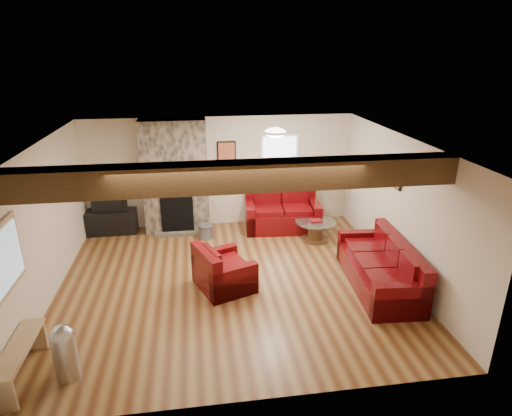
{
  "coord_description": "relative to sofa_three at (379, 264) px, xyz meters",
  "views": [
    {
      "loc": [
        -0.56,
        -6.63,
        3.9
      ],
      "look_at": [
        0.47,
        0.4,
        1.23
      ],
      "focal_mm": 30.0,
      "sensor_mm": 36.0,
      "label": 1
    }
  ],
  "objects": [
    {
      "name": "room",
      "position": [
        -2.48,
        0.5,
        0.83
      ],
      "size": [
        8.0,
        8.0,
        8.0
      ],
      "color": "brown",
      "rests_on": "ground"
    },
    {
      "name": "oak_beam",
      "position": [
        -2.48,
        -0.75,
        1.89
      ],
      "size": [
        6.0,
        0.36,
        0.38
      ],
      "primitive_type": "cube",
      "color": "#372410",
      "rests_on": "room"
    },
    {
      "name": "back_window",
      "position": [
        -1.13,
        3.21,
        1.13
      ],
      "size": [
        0.9,
        0.08,
        1.1
      ],
      "primitive_type": null,
      "color": "white",
      "rests_on": "room"
    },
    {
      "name": "coal_bucket",
      "position": [
        -2.88,
        2.46,
        -0.26
      ],
      "size": [
        0.33,
        0.33,
        0.31
      ],
      "primitive_type": null,
      "color": "slate",
      "rests_on": "floor"
    },
    {
      "name": "television",
      "position": [
        -4.93,
        3.03,
        0.34
      ],
      "size": [
        0.76,
        0.1,
        0.44
      ],
      "primitive_type": "imported",
      "color": "black",
      "rests_on": "tv_cabinet"
    },
    {
      "name": "pine_bench",
      "position": [
        -5.31,
        -1.45,
        -0.19
      ],
      "size": [
        0.28,
        1.21,
        0.45
      ],
      "primitive_type": null,
      "color": "tan",
      "rests_on": "floor"
    },
    {
      "name": "hatch_window",
      "position": [
        -5.44,
        -1.0,
        1.03
      ],
      "size": [
        0.08,
        1.0,
        0.9
      ],
      "primitive_type": null,
      "color": "tan",
      "rests_on": "room"
    },
    {
      "name": "ceiling_dome",
      "position": [
        -1.58,
        1.4,
        2.02
      ],
      "size": [
        0.4,
        0.4,
        0.18
      ],
      "primitive_type": null,
      "color": "white",
      "rests_on": "room"
    },
    {
      "name": "artwork_right",
      "position": [
        0.48,
        0.8,
        1.33
      ],
      "size": [
        0.06,
        0.55,
        0.42
      ],
      "primitive_type": null,
      "color": "black",
      "rests_on": "room"
    },
    {
      "name": "coffee_table",
      "position": [
        -0.55,
        2.01,
        -0.2
      ],
      "size": [
        0.88,
        0.88,
        0.46
      ],
      "color": "#492F17",
      "rests_on": "floor"
    },
    {
      "name": "sofa_three",
      "position": [
        0.0,
        0.0,
        0.0
      ],
      "size": [
        1.06,
        2.22,
        0.83
      ],
      "primitive_type": null,
      "rotation": [
        0.0,
        0.0,
        -1.65
      ],
      "color": "#450409",
      "rests_on": "floor"
    },
    {
      "name": "tv_cabinet",
      "position": [
        -4.93,
        3.03,
        -0.15
      ],
      "size": [
        1.07,
        0.43,
        0.53
      ],
      "primitive_type": "cube",
      "color": "black",
      "rests_on": "floor"
    },
    {
      "name": "pedal_bin",
      "position": [
        -4.74,
        -1.53,
        -0.04
      ],
      "size": [
        0.38,
        0.38,
        0.76
      ],
      "primitive_type": null,
      "rotation": [
        0.0,
        0.0,
        -0.31
      ],
      "color": "#B0B1B6",
      "rests_on": "floor"
    },
    {
      "name": "armchair_red",
      "position": [
        -2.64,
        0.36,
        -0.03
      ],
      "size": [
        1.11,
        1.18,
        0.77
      ],
      "primitive_type": null,
      "rotation": [
        0.0,
        0.0,
        1.94
      ],
      "color": "#450409",
      "rests_on": "floor"
    },
    {
      "name": "floor_lamp",
      "position": [
        -0.45,
        2.43,
        0.92
      ],
      "size": [
        0.4,
        0.4,
        1.57
      ],
      "color": "tan",
      "rests_on": "floor"
    },
    {
      "name": "chimney_breast",
      "position": [
        -3.48,
        2.99,
        0.8
      ],
      "size": [
        1.4,
        0.67,
        2.5
      ],
      "color": "#342E28",
      "rests_on": "floor"
    },
    {
      "name": "artwork_back",
      "position": [
        -2.33,
        3.21,
        1.28
      ],
      "size": [
        0.42,
        0.06,
        0.52
      ],
      "primitive_type": null,
      "color": "black",
      "rests_on": "room"
    },
    {
      "name": "loveseat",
      "position": [
        -1.13,
        2.73,
        0.02
      ],
      "size": [
        1.73,
        1.08,
        0.88
      ],
      "primitive_type": null,
      "rotation": [
        0.0,
        0.0,
        -0.08
      ],
      "color": "#450409",
      "rests_on": "floor"
    }
  ]
}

